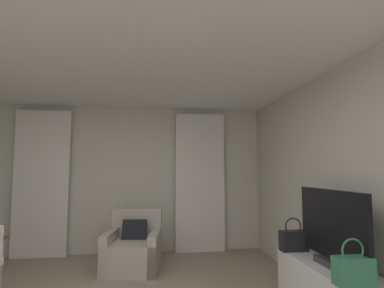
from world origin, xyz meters
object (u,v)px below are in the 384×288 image
object	(u,v)px
handbag_primary	(294,240)
handbag_secondary	(354,270)
armchair	(133,250)
tv_flatscreen	(332,229)

from	to	relation	value
handbag_primary	handbag_secondary	world-z (taller)	same
handbag_primary	handbag_secondary	xyz separation A→B (m)	(-0.00, -1.01, 0.00)
armchair	handbag_primary	world-z (taller)	handbag_primary
armchair	handbag_secondary	size ratio (longest dim) A/B	2.46
armchair	handbag_secondary	distance (m)	3.04
handbag_primary	handbag_secondary	bearing A→B (deg)	-90.15
handbag_primary	handbag_secondary	size ratio (longest dim) A/B	1.00
armchair	tv_flatscreen	bearing A→B (deg)	-43.64
armchair	tv_flatscreen	size ratio (longest dim) A/B	0.86
handbag_secondary	armchair	bearing A→B (deg)	128.19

